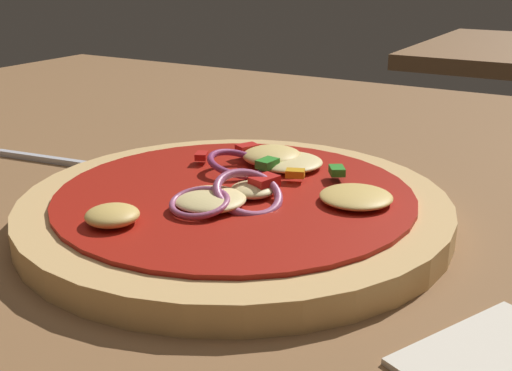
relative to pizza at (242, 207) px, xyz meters
The scene contains 3 objects.
dining_table 0.03m from the pizza, 102.27° to the left, with size 1.31×1.00×0.03m.
pizza is the anchor object (origin of this frame).
fork 0.18m from the pizza, 169.66° to the left, with size 0.16×0.03×0.01m.
Camera 1 is at (0.21, -0.35, 0.19)m, focal length 45.08 mm.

